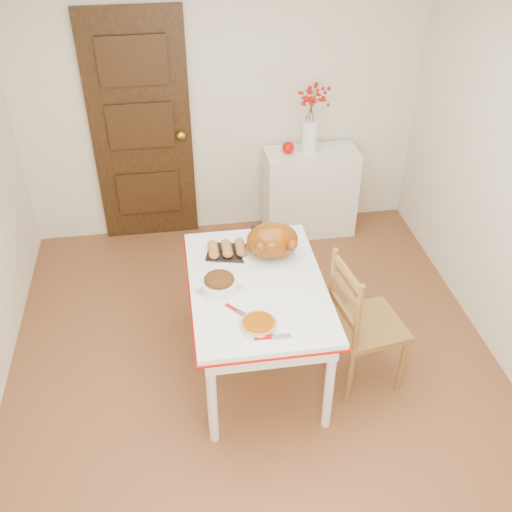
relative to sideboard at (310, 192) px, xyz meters
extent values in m
cube|color=brown|center=(-0.77, -1.78, -0.41)|extent=(3.50, 4.00, 0.00)
cube|color=white|center=(-0.77, -1.78, 2.09)|extent=(3.50, 4.00, 0.00)
cube|color=silver|center=(-0.77, 0.22, 0.84)|extent=(3.50, 0.00, 2.50)
cube|color=black|center=(-1.47, 0.19, 0.62)|extent=(0.85, 0.06, 2.06)
cube|color=silver|center=(0.00, 0.00, 0.00)|extent=(0.82, 0.37, 0.82)
sphere|color=#CA0900|center=(-0.22, 0.00, 0.47)|extent=(0.11, 0.11, 0.11)
cylinder|color=#8A3A00|center=(-0.81, -2.11, 0.38)|extent=(0.24, 0.24, 0.05)
cylinder|color=white|center=(-0.70, -1.22, 0.41)|extent=(0.07, 0.07, 0.11)
camera|label=1|loc=(-1.22, -4.65, 2.75)|focal=41.68mm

